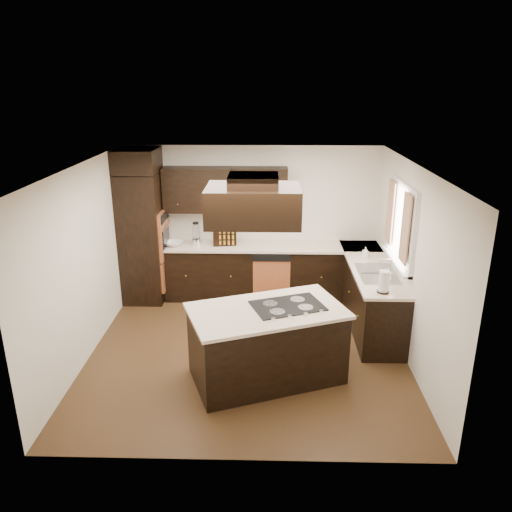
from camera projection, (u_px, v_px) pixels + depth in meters
name	position (u px, v px, depth m)	size (l,w,h in m)	color
floor	(248.00, 350.00, 6.82)	(4.20, 4.20, 0.02)	brown
ceiling	(246.00, 166.00, 5.98)	(4.20, 4.20, 0.02)	silver
wall_back	(252.00, 221.00, 8.39)	(4.20, 0.02, 2.50)	silver
wall_front	(237.00, 347.00, 4.41)	(4.20, 0.02, 2.50)	silver
wall_left	(84.00, 263.00, 6.45)	(0.02, 4.20, 2.50)	silver
wall_right	(412.00, 266.00, 6.35)	(0.02, 4.20, 2.50)	silver
oven_column	(143.00, 238.00, 8.11)	(0.65, 0.75, 2.12)	black
wall_oven_face	(164.00, 234.00, 8.08)	(0.05, 0.62, 0.78)	#BA5F34
base_cabinets_back	(254.00, 272.00, 8.37)	(2.93, 0.60, 0.88)	black
base_cabinets_right	(370.00, 295.00, 7.47)	(0.60, 2.40, 0.88)	black
countertop_back	(254.00, 246.00, 8.20)	(2.93, 0.63, 0.04)	beige
countertop_right	(371.00, 266.00, 7.32)	(0.63, 2.40, 0.04)	beige
upper_cabinets	(225.00, 190.00, 8.04)	(2.00, 0.34, 0.72)	black
dishwasher_front	(271.00, 281.00, 8.09)	(0.60, 0.05, 0.72)	#BA5F34
window_frame	(401.00, 224.00, 6.74)	(0.06, 1.32, 1.12)	white
window_pane	(404.00, 224.00, 6.73)	(0.00, 1.20, 1.00)	white
curtain_left	(405.00, 229.00, 6.32)	(0.02, 0.34, 0.90)	beige
curtain_right	(390.00, 212.00, 7.12)	(0.02, 0.34, 0.90)	beige
sink_rim	(377.00, 273.00, 6.98)	(0.52, 0.84, 0.01)	silver
island	(267.00, 345.00, 6.06)	(1.75, 0.95, 0.88)	black
island_top	(267.00, 311.00, 5.90)	(1.81, 1.02, 0.04)	beige
cooktop	(288.00, 306.00, 5.98)	(0.83, 0.55, 0.01)	black
range_hood	(253.00, 205.00, 5.58)	(1.05, 0.72, 0.42)	black
hood_duct	(253.00, 181.00, 5.48)	(0.55, 0.50, 0.13)	black
blender_base	(196.00, 242.00, 8.20)	(0.15, 0.15, 0.10)	silver
blender_pitcher	(196.00, 231.00, 8.14)	(0.13, 0.13, 0.26)	silver
spice_rack	(225.00, 236.00, 8.13)	(0.38, 0.09, 0.31)	black
mixing_bowl	(174.00, 244.00, 8.15)	(0.30, 0.30, 0.07)	white
soap_bottle	(365.00, 252.00, 7.61)	(0.07, 0.08, 0.16)	white
paper_towel	(384.00, 282.00, 6.31)	(0.14, 0.14, 0.29)	white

